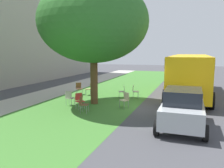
# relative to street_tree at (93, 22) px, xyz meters

# --- Properties ---
(ground) EXTENTS (80.00, 80.00, 0.00)m
(ground) POSITION_rel_street_tree_xyz_m (0.11, -2.92, -4.86)
(ground) COLOR #424247
(grass_verge) EXTENTS (48.00, 6.00, 0.01)m
(grass_verge) POSITION_rel_street_tree_xyz_m (0.11, 0.28, -4.86)
(grass_verge) COLOR #3D752D
(grass_verge) RESTS_ON ground
(sidewalk_strip) EXTENTS (48.00, 2.80, 0.01)m
(sidewalk_strip) POSITION_rel_street_tree_xyz_m (0.11, 4.68, -4.86)
(sidewalk_strip) COLOR #ADA89E
(sidewalk_strip) RESTS_ON ground
(street_tree) EXTENTS (6.46, 6.46, 7.26)m
(street_tree) POSITION_rel_street_tree_xyz_m (0.00, 0.00, 0.00)
(street_tree) COLOR brown
(street_tree) RESTS_ON ground
(chair_0) EXTENTS (0.59, 0.59, 0.88)m
(chair_0) POSITION_rel_street_tree_xyz_m (2.36, 2.26, -4.34)
(chair_0) COLOR brown
(chair_0) RESTS_ON ground
(chair_1) EXTENTS (0.51, 0.51, 0.88)m
(chair_1) POSITION_rel_street_tree_xyz_m (2.54, -1.91, -4.34)
(chair_1) COLOR #ADA393
(chair_1) RESTS_ON ground
(chair_2) EXTENTS (0.52, 0.53, 0.88)m
(chair_2) POSITION_rel_street_tree_xyz_m (2.25, -1.14, -4.34)
(chair_2) COLOR #ADA393
(chair_2) RESTS_ON ground
(chair_3) EXTENTS (0.54, 0.54, 0.88)m
(chair_3) POSITION_rel_street_tree_xyz_m (2.41, 1.46, -4.34)
(chair_3) COLOR olive
(chair_3) RESTS_ON ground
(chair_4) EXTENTS (0.57, 0.56, 0.88)m
(chair_4) POSITION_rel_street_tree_xyz_m (-0.38, -2.06, -4.34)
(chair_4) COLOR beige
(chair_4) RESTS_ON ground
(chair_5) EXTENTS (0.43, 0.43, 0.88)m
(chair_5) POSITION_rel_street_tree_xyz_m (-0.98, 1.15, -4.34)
(chair_5) COLOR #ADA393
(chair_5) RESTS_ON ground
(chair_6) EXTENTS (0.58, 0.58, 0.88)m
(chair_6) POSITION_rel_street_tree_xyz_m (-1.46, 0.26, -4.34)
(chair_6) COLOR #B7332D
(chair_6) RESTS_ON ground
(chair_7) EXTENTS (0.47, 0.48, 0.88)m
(chair_7) POSITION_rel_street_tree_xyz_m (-2.15, -0.31, -4.34)
(chair_7) COLOR brown
(chair_7) RESTS_ON ground
(parked_car) EXTENTS (3.70, 1.92, 1.65)m
(parked_car) POSITION_rel_street_tree_xyz_m (-2.83, -5.29, -4.03)
(parked_car) COLOR #ADB2B7
(parked_car) RESTS_ON ground
(school_bus) EXTENTS (10.40, 2.80, 2.88)m
(school_bus) POSITION_rel_street_tree_xyz_m (4.91, -5.42, -3.10)
(school_bus) COLOR yellow
(school_bus) RESTS_ON ground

